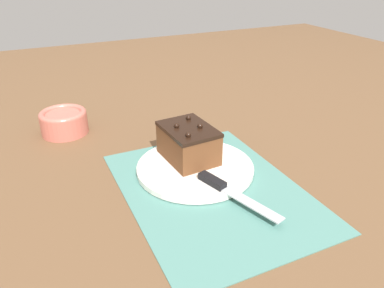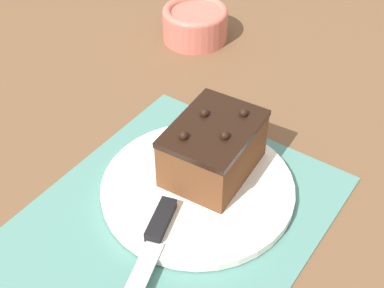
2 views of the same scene
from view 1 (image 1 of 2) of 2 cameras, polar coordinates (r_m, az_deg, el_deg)
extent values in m
plane|color=brown|center=(0.77, 3.05, -7.03)|extent=(3.00, 3.00, 0.00)
cube|color=slate|center=(0.77, 3.05, -6.90)|extent=(0.46, 0.34, 0.00)
cylinder|color=white|center=(0.83, 0.20, -3.70)|extent=(0.26, 0.26, 0.01)
cube|color=brown|center=(0.84, -0.55, -0.10)|extent=(0.14, 0.11, 0.07)
cube|color=black|center=(0.82, -0.56, 2.30)|extent=(0.14, 0.11, 0.01)
sphere|color=black|center=(0.86, -0.54, 4.03)|extent=(0.01, 0.01, 0.01)
sphere|color=black|center=(0.82, -2.35, 2.80)|extent=(0.01, 0.01, 0.01)
sphere|color=black|center=(0.81, 1.23, 2.76)|extent=(0.01, 0.01, 0.01)
sphere|color=black|center=(0.77, -0.58, 1.40)|extent=(0.01, 0.01, 0.01)
cube|color=black|center=(0.76, 3.23, -5.42)|extent=(0.07, 0.04, 0.01)
cube|color=#B7BABF|center=(0.71, 9.02, -8.98)|extent=(0.14, 0.06, 0.00)
cylinder|color=#C66656|center=(1.05, -18.89, 3.00)|extent=(0.12, 0.12, 0.05)
torus|color=#C66656|center=(1.04, -19.12, 4.36)|extent=(0.12, 0.12, 0.02)
camera|label=2|loc=(0.63, 49.70, 27.57)|focal=50.00mm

